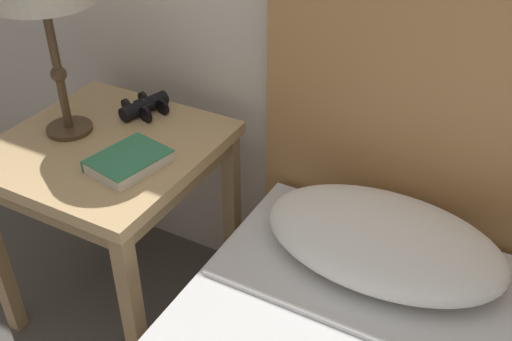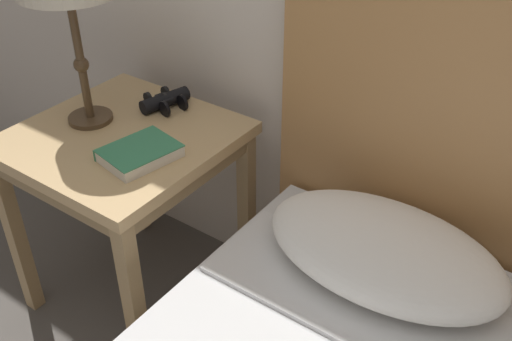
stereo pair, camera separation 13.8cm
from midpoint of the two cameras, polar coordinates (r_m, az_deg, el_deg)
The scene contains 3 objects.
nightstand at distance 1.78m, azimuth -10.25°, elevation 1.10°, with size 0.58×0.58×0.63m.
book_on_nightstand at distance 1.61m, azimuth -8.67°, elevation 1.60°, with size 0.18×0.22×0.04m.
binoculars_pair at distance 1.85m, azimuth -6.53°, elevation 6.59°, with size 0.15×0.16×0.05m.
Camera 2 is at (0.51, -0.47, 1.51)m, focal length 42.00 mm.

